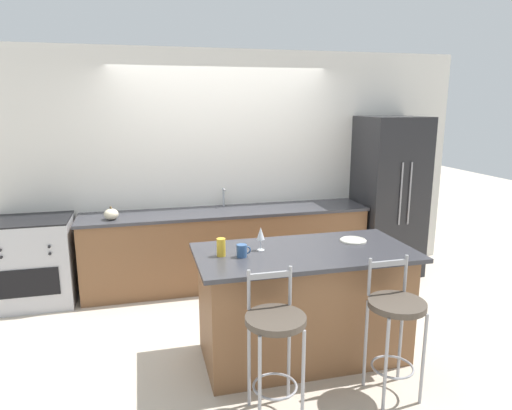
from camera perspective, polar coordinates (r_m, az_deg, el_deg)
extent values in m
plane|color=beige|center=(5.20, -2.75, -11.13)|extent=(18.00, 18.00, 0.00)
cube|color=silver|center=(5.47, -4.32, 4.77)|extent=(6.00, 0.07, 2.70)
cube|color=brown|center=(5.38, -3.58, -5.43)|extent=(3.25, 0.61, 0.86)
cube|color=#38383D|center=(5.26, -3.65, -0.80)|extent=(3.29, 0.65, 0.03)
cube|color=black|center=(5.26, -3.65, -0.68)|extent=(0.56, 0.34, 0.01)
cylinder|color=#ADAFB5|center=(5.43, -4.08, 1.00)|extent=(0.02, 0.02, 0.22)
cylinder|color=#ADAFB5|center=(5.36, -3.98, 1.92)|extent=(0.02, 0.12, 0.02)
cube|color=brown|center=(3.90, 5.95, -12.43)|extent=(1.65, 0.76, 0.90)
cube|color=#38383D|center=(3.73, 6.11, -5.93)|extent=(1.77, 0.88, 0.03)
cube|color=#232326|center=(5.89, 16.19, 1.11)|extent=(0.73, 0.71, 1.94)
cylinder|color=#939399|center=(5.53, 17.67, 1.31)|extent=(0.02, 0.02, 0.74)
cylinder|color=#939399|center=(5.59, 18.68, 1.36)|extent=(0.02, 0.02, 0.74)
cube|color=#B7B7BC|center=(5.39, -25.92, -6.43)|extent=(0.78, 0.63, 0.91)
cube|color=black|center=(5.13, -26.49, -8.73)|extent=(0.56, 0.01, 0.29)
cube|color=black|center=(5.26, -26.40, -1.66)|extent=(0.78, 0.63, 0.02)
cylinder|color=black|center=(5.06, -29.34, -4.95)|extent=(0.03, 0.02, 0.03)
cylinder|color=black|center=(4.96, -24.44, -4.77)|extent=(0.03, 0.02, 0.03)
cylinder|color=black|center=(5.08, -29.25, -5.74)|extent=(0.03, 0.02, 0.03)
cylinder|color=black|center=(4.98, -24.36, -5.57)|extent=(0.03, 0.02, 0.03)
cylinder|color=#99999E|center=(3.11, 0.47, -21.65)|extent=(0.02, 0.02, 0.69)
cylinder|color=#99999E|center=(3.19, 5.90, -20.81)|extent=(0.02, 0.02, 0.69)
cylinder|color=#99999E|center=(3.35, -0.88, -18.92)|extent=(0.02, 0.02, 0.69)
cylinder|color=#99999E|center=(3.42, 4.13, -18.24)|extent=(0.02, 0.02, 0.69)
torus|color=#99999E|center=(3.33, 2.38, -21.67)|extent=(0.31, 0.31, 0.02)
cylinder|color=#4C4238|center=(3.08, 2.47, -14.11)|extent=(0.41, 0.41, 0.04)
cylinder|color=#99999E|center=(3.10, -0.92, -10.56)|extent=(0.02, 0.02, 0.28)
cylinder|color=#99999E|center=(3.18, 4.28, -10.01)|extent=(0.02, 0.02, 0.28)
cube|color=#99999E|center=(3.11, 1.73, -8.76)|extent=(0.29, 0.02, 0.04)
cylinder|color=#99999E|center=(3.42, 15.92, -18.71)|extent=(0.02, 0.02, 0.69)
cylinder|color=#99999E|center=(3.56, 20.18, -17.67)|extent=(0.02, 0.02, 0.69)
cylinder|color=#99999E|center=(3.64, 13.54, -16.53)|extent=(0.02, 0.02, 0.69)
cylinder|color=#99999E|center=(3.77, 17.61, -15.67)|extent=(0.02, 0.02, 0.69)
torus|color=#99999E|center=(3.66, 16.68, -18.81)|extent=(0.31, 0.31, 0.02)
cylinder|color=#4C4238|center=(3.43, 17.21, -11.77)|extent=(0.41, 0.41, 0.04)
cylinder|color=#99999E|center=(3.42, 14.00, -8.72)|extent=(0.02, 0.02, 0.28)
cylinder|color=#99999E|center=(3.56, 18.18, -8.11)|extent=(0.02, 0.02, 0.28)
cube|color=#99999E|center=(3.45, 16.23, -7.02)|extent=(0.29, 0.02, 0.04)
cylinder|color=beige|center=(4.03, 12.05, -4.37)|extent=(0.23, 0.23, 0.01)
torus|color=beige|center=(4.03, 12.05, -4.29)|extent=(0.22, 0.22, 0.01)
cylinder|color=white|center=(3.71, 0.58, -5.64)|extent=(0.06, 0.06, 0.00)
cylinder|color=white|center=(3.70, 0.59, -4.97)|extent=(0.01, 0.01, 0.09)
cone|color=white|center=(3.67, 0.59, -3.56)|extent=(0.07, 0.07, 0.10)
cylinder|color=#335689|center=(3.54, -1.80, -5.74)|extent=(0.08, 0.08, 0.10)
torus|color=#335689|center=(3.55, -1.17, -5.66)|extent=(0.07, 0.01, 0.07)
cylinder|color=gold|center=(3.56, -4.39, -5.29)|extent=(0.07, 0.07, 0.14)
ellipsoid|color=beige|center=(5.04, -17.65, -1.10)|extent=(0.15, 0.15, 0.12)
cylinder|color=brown|center=(5.03, -17.71, -0.32)|extent=(0.02, 0.02, 0.02)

